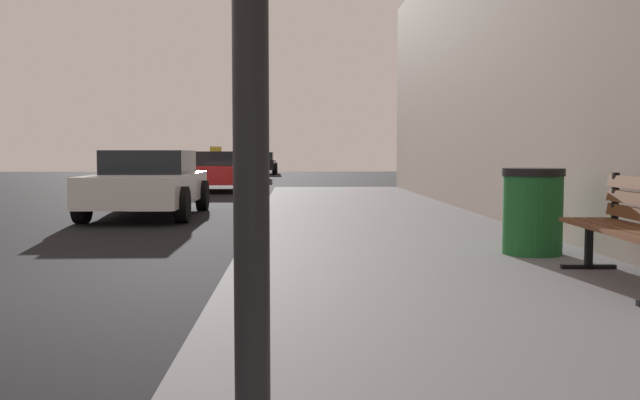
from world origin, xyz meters
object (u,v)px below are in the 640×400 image
Objects in this scene: trash_bin at (533,211)px; car_silver at (246,166)px; car_green at (257,161)px; bench at (638,222)px; car_white at (148,183)px; car_black at (260,163)px; car_red at (215,171)px.

trash_bin is 0.21× the size of car_silver.
car_silver reaches higher than trash_bin.
car_green is (-0.47, 18.41, 0.00)m from car_silver.
car_silver is at bearing 103.38° from bench.
bench is at bearing -81.84° from trash_bin.
car_green is at bearing -90.17° from car_white.
car_white is (-5.34, 6.29, 0.04)m from trash_bin.
car_black is at bearing 97.75° from trash_bin.
car_white is 9.07m from car_red.
trash_bin is 0.22× the size of car_white.
car_green is at bearing 99.61° from bench.
car_green is at bearing -85.94° from car_black.
bench is 0.43× the size of car_black.
car_white is at bearing 88.36° from car_red.
car_white and car_black have the same top height.
car_red is 27.76m from car_green.
car_black is at bearing 100.41° from bench.
car_silver is at bearing -91.93° from car_red.
car_black is 9.75m from car_green.
car_red reaches higher than car_white.
car_red is at bearing 109.96° from bench.
car_green is (-5.24, 43.12, 0.04)m from trash_bin.
car_silver is (-4.77, 24.71, 0.04)m from trash_bin.
car_red is 18.04m from car_black.
car_red reaches higher than bench.
trash_bin is 33.70m from car_black.
bench is 9.80m from car_white.
car_white is 36.83m from car_green.
car_green reaches higher than bench.
car_silver is 18.42m from car_green.
car_white and car_silver have the same top height.
car_red is at bearing 88.07° from car_silver.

